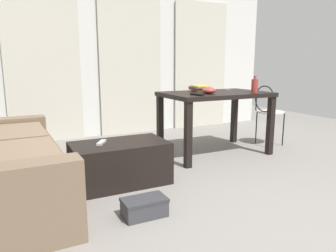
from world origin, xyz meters
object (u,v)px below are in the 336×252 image
object	(u,v)px
bottle_near	(255,86)
tv_remote_primary	(101,143)
scissors	(228,89)
shoebox	(144,207)
bowl	(209,90)
book_stack	(200,88)
tv_remote_on_table	(197,94)
wire_chair	(268,108)
craft_table	(215,101)
coffee_table	(120,163)

from	to	relation	value
bottle_near	tv_remote_primary	bearing A→B (deg)	-175.21
scissors	shoebox	world-z (taller)	scissors
bowl	scissors	bearing A→B (deg)	34.49
shoebox	book_stack	bearing A→B (deg)	46.13
scissors	tv_remote_primary	distance (m)	2.08
tv_remote_on_table	shoebox	xyz separation A→B (m)	(-1.02, -0.93, -0.71)
tv_remote_on_table	wire_chair	bearing A→B (deg)	1.52
wire_chair	craft_table	bearing A→B (deg)	-179.12
coffee_table	tv_remote_on_table	xyz separation A→B (m)	(0.97, 0.21, 0.58)
craft_table	bottle_near	distance (m)	0.50
wire_chair	coffee_table	bearing A→B (deg)	-168.09
shoebox	bowl	bearing A→B (deg)	39.90
tv_remote_on_table	tv_remote_primary	bearing A→B (deg)	178.98
bottle_near	craft_table	bearing A→B (deg)	144.35
scissors	craft_table	bearing A→B (deg)	-146.69
wire_chair	tv_remote_on_table	size ratio (longest dim) A/B	4.47
coffee_table	book_stack	distance (m)	1.60
bowl	shoebox	bearing A→B (deg)	-140.10
coffee_table	tv_remote_on_table	size ratio (longest dim) A/B	4.72
craft_table	bottle_near	size ratio (longest dim) A/B	6.30
wire_chair	tv_remote_primary	xyz separation A→B (m)	(-2.43, -0.44, -0.12)
bottle_near	tv_remote_on_table	xyz separation A→B (m)	(-0.80, 0.02, -0.07)
wire_chair	bottle_near	distance (m)	0.67
bowl	shoebox	size ratio (longest dim) A/B	0.49
bottle_near	book_stack	bearing A→B (deg)	132.62
coffee_table	wire_chair	distance (m)	2.34
tv_remote_on_table	shoebox	size ratio (longest dim) A/B	0.57
coffee_table	bowl	bearing A→B (deg)	15.03
shoebox	craft_table	bearing A→B (deg)	39.49
craft_table	scissors	size ratio (longest dim) A/B	13.15
scissors	bottle_near	bearing A→B (deg)	-90.50
wire_chair	book_stack	size ratio (longest dim) A/B	2.90
book_stack	tv_remote_primary	bearing A→B (deg)	-155.83
wire_chair	bowl	world-z (taller)	bowl
craft_table	wire_chair	world-z (taller)	wire_chair
coffee_table	bowl	xyz separation A→B (m)	(1.19, 0.32, 0.61)
book_stack	shoebox	size ratio (longest dim) A/B	0.88
book_stack	craft_table	bearing A→B (deg)	-70.41
wire_chair	bottle_near	world-z (taller)	bottle_near
bottle_near	bowl	distance (m)	0.59
book_stack	tv_remote_primary	size ratio (longest dim) A/B	1.72
coffee_table	bottle_near	xyz separation A→B (m)	(1.76, 0.20, 0.66)
coffee_table	tv_remote_primary	bearing A→B (deg)	167.92
coffee_table	scissors	xyz separation A→B (m)	(1.77, 0.72, 0.58)
wire_chair	book_stack	world-z (taller)	book_stack
bottle_near	tv_remote_primary	world-z (taller)	bottle_near
bottle_near	tv_remote_on_table	distance (m)	0.80
tv_remote_primary	scissors	bearing A→B (deg)	51.52
bottle_near	bowl	bearing A→B (deg)	167.58
bottle_near	scissors	bearing A→B (deg)	89.50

